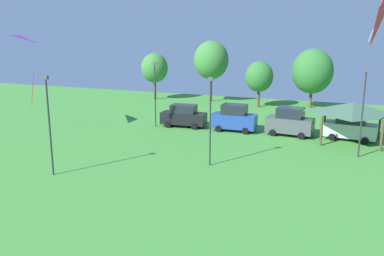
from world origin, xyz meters
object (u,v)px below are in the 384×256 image
(parked_car_rightmost_in_row, at_px, (351,127))
(parked_car_second_from_left, at_px, (234,118))
(treeline_tree_1, at_px, (211,60))
(light_post_3, at_px, (155,91))
(kite_flying_0, at_px, (43,59))
(treeline_tree_0, at_px, (154,68))
(light_post_0, at_px, (210,117))
(kite_flying_5, at_px, (383,10))
(parked_car_leftmost, at_px, (184,116))
(light_post_1, at_px, (49,121))
(treeline_tree_2, at_px, (259,77))
(parked_car_third_from_left, at_px, (290,122))
(treeline_tree_3, at_px, (312,71))
(light_post_2, at_px, (363,109))
(park_pavilion, at_px, (353,108))

(parked_car_rightmost_in_row, bearing_deg, parked_car_second_from_left, -170.15)
(treeline_tree_1, bearing_deg, light_post_3, -90.26)
(kite_flying_0, distance_m, parked_car_rightmost_in_row, 29.07)
(parked_car_second_from_left, relative_size, treeline_tree_0, 0.65)
(light_post_0, height_order, light_post_3, light_post_3)
(kite_flying_5, xyz_separation_m, parked_car_leftmost, (-16.85, 17.73, -9.28))
(parked_car_leftmost, height_order, light_post_1, light_post_1)
(light_post_1, bearing_deg, treeline_tree_2, 77.01)
(parked_car_third_from_left, height_order, light_post_1, light_post_1)
(parked_car_third_from_left, distance_m, light_post_3, 13.71)
(parked_car_second_from_left, xyz_separation_m, light_post_3, (-8.09, -1.06, 2.41))
(kite_flying_5, distance_m, treeline_tree_2, 35.00)
(parked_car_third_from_left, bearing_deg, light_post_0, -104.60)
(treeline_tree_0, bearing_deg, light_post_0, -55.81)
(light_post_1, xyz_separation_m, treeline_tree_3, (13.56, 33.18, 0.88))
(treeline_tree_3, bearing_deg, kite_flying_5, -80.20)
(kite_flying_5, distance_m, parked_car_rightmost_in_row, 20.58)
(parked_car_second_from_left, distance_m, light_post_1, 18.78)
(light_post_1, height_order, treeline_tree_3, treeline_tree_3)
(light_post_1, xyz_separation_m, light_post_3, (-0.12, 15.76, -0.09))
(light_post_2, bearing_deg, treeline_tree_2, 122.77)
(light_post_1, distance_m, treeline_tree_1, 32.94)
(kite_flying_5, distance_m, parked_car_leftmost, 26.16)
(treeline_tree_1, bearing_deg, parked_car_leftmost, -80.63)
(kite_flying_5, height_order, treeline_tree_1, kite_flying_5)
(park_pavilion, xyz_separation_m, treeline_tree_0, (-26.95, 15.25, 1.45))
(kite_flying_5, height_order, light_post_1, kite_flying_5)
(kite_flying_5, xyz_separation_m, parked_car_second_from_left, (-11.50, 17.85, -9.13))
(light_post_3, height_order, treeline_tree_2, light_post_3)
(parked_car_rightmost_in_row, relative_size, treeline_tree_2, 0.78)
(parked_car_third_from_left, relative_size, treeline_tree_2, 0.75)
(kite_flying_5, relative_size, light_post_0, 0.47)
(kite_flying_0, relative_size, parked_car_rightmost_in_row, 1.06)
(parked_car_third_from_left, height_order, light_post_3, light_post_3)
(parked_car_rightmost_in_row, distance_m, light_post_2, 5.92)
(kite_flying_5, relative_size, park_pavilion, 0.50)
(kite_flying_0, xyz_separation_m, light_post_1, (8.76, -9.69, -3.26))
(light_post_2, bearing_deg, parked_car_third_from_left, 140.72)
(kite_flying_5, bearing_deg, light_post_0, 145.82)
(parked_car_rightmost_in_row, height_order, light_post_1, light_post_1)
(parked_car_third_from_left, relative_size, light_post_3, 0.67)
(parked_car_second_from_left, xyz_separation_m, treeline_tree_2, (-0.80, 14.27, 2.65))
(kite_flying_0, bearing_deg, parked_car_leftmost, 31.63)
(parked_car_leftmost, bearing_deg, kite_flying_5, -51.09)
(kite_flying_5, relative_size, treeline_tree_0, 0.46)
(park_pavilion, relative_size, light_post_1, 0.90)
(light_post_1, distance_m, light_post_3, 15.76)
(kite_flying_0, relative_size, park_pavilion, 0.80)
(parked_car_third_from_left, bearing_deg, light_post_3, -169.14)
(treeline_tree_3, bearing_deg, parked_car_third_from_left, -90.87)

